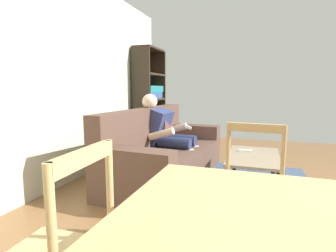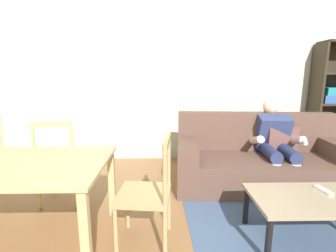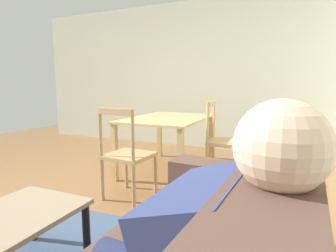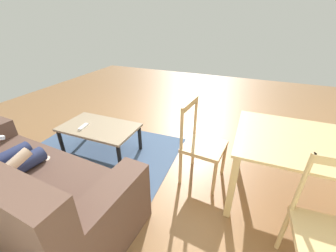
# 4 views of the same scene
# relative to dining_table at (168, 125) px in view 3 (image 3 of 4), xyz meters

# --- Properties ---
(ground_plane) EXTENTS (8.17, 8.17, 0.00)m
(ground_plane) POSITION_rel_dining_table_xyz_m (1.49, -0.63, -0.61)
(ground_plane) COLOR brown
(wall_side) EXTENTS (0.12, 5.72, 2.61)m
(wall_side) POSITION_rel_dining_table_xyz_m (-1.59, -0.63, 0.69)
(wall_side) COLOR beige
(wall_side) RESTS_ON ground_plane
(dining_table) EXTENTS (1.35, 0.93, 0.71)m
(dining_table) POSITION_rel_dining_table_xyz_m (0.00, 0.00, 0.00)
(dining_table) COLOR tan
(dining_table) RESTS_ON ground_plane
(dining_chair_near_wall) EXTENTS (0.44, 0.44, 0.94)m
(dining_chair_near_wall) POSITION_rel_dining_table_xyz_m (0.00, 0.73, -0.16)
(dining_chair_near_wall) COLOR tan
(dining_chair_near_wall) RESTS_ON ground_plane
(dining_chair_facing_couch) EXTENTS (0.46, 0.46, 0.92)m
(dining_chair_facing_couch) POSITION_rel_dining_table_xyz_m (1.01, -0.00, -0.17)
(dining_chair_facing_couch) COLOR tan
(dining_chair_facing_couch) RESTS_ON ground_plane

